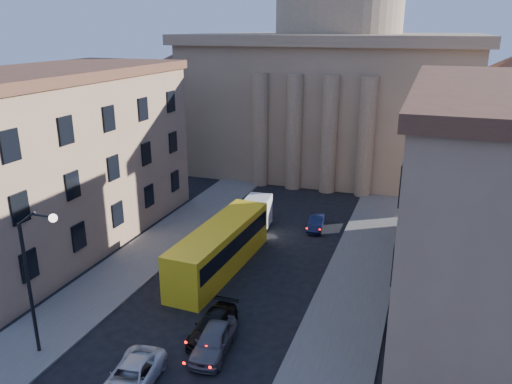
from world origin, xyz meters
TOP-DOWN VIEW (x-y plane):
  - sidewalk_left at (-8.50, 18.00)m, footprint 5.00×60.00m
  - sidewalk_right at (8.50, 18.00)m, footprint 5.00×60.00m
  - church at (0.00, 55.47)m, footprint 68.02×28.76m
  - building_left at (-17.00, 22.00)m, footprint 11.60×26.60m
  - building_right at (17.00, 22.00)m, footprint 11.60×26.60m
  - street_lamp at (-6.97, 8.00)m, footprint 2.62×0.44m
  - car_left_mid at (-0.80, 7.14)m, footprint 2.87×5.18m
  - car_right_mid at (1.26, 12.85)m, footprint 2.00×4.76m
  - car_right_far at (1.95, 11.40)m, footprint 2.28×4.74m
  - car_right_distant at (3.36, 31.42)m, footprint 1.72×3.93m
  - city_bus at (-1.79, 21.11)m, footprint 3.46×12.66m
  - box_truck at (-1.77, 28.88)m, footprint 2.51×5.49m

SIDE VIEW (x-z plane):
  - sidewalk_left at x=-8.50m, z-range 0.00..0.15m
  - sidewalk_right at x=8.50m, z-range 0.00..0.15m
  - car_right_distant at x=3.36m, z-range 0.00..1.25m
  - car_left_mid at x=-0.80m, z-range 0.00..1.37m
  - car_right_mid at x=1.26m, z-range 0.00..1.37m
  - car_right_far at x=1.95m, z-range 0.00..1.56m
  - box_truck at x=-1.77m, z-range -0.08..2.86m
  - city_bus at x=-1.79m, z-range 0.13..3.67m
  - street_lamp at x=-6.97m, z-range 0.87..9.70m
  - building_left at x=-17.00m, z-range 0.07..14.77m
  - building_right at x=17.00m, z-range 0.07..14.77m
  - church at x=0.00m, z-range -6.42..30.18m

